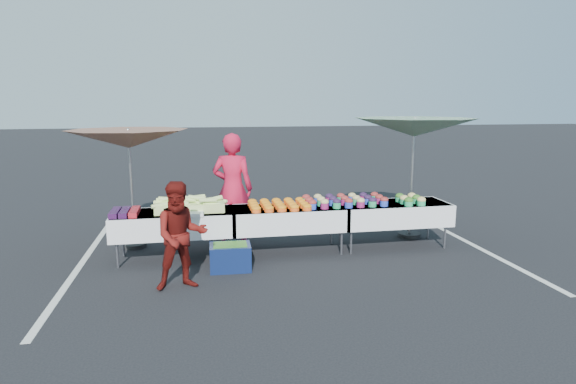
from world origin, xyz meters
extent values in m
plane|color=black|center=(0.00, 0.00, 0.00)|extent=(80.00, 80.00, 0.00)
cube|color=silver|center=(-3.20, 0.00, 0.00)|extent=(0.10, 5.00, 0.00)
cube|color=silver|center=(3.20, 0.00, 0.00)|extent=(0.10, 5.00, 0.00)
cube|color=white|center=(-1.80, 0.00, 0.73)|extent=(1.80, 0.75, 0.04)
cube|color=white|center=(-1.80, 0.00, 0.57)|extent=(1.86, 0.81, 0.36)
cylinder|color=slate|center=(-2.62, -0.29, 0.20)|extent=(0.04, 0.04, 0.39)
cylinder|color=slate|center=(-2.62, 0.29, 0.20)|extent=(0.04, 0.04, 0.39)
cylinder|color=slate|center=(-0.98, -0.29, 0.20)|extent=(0.04, 0.04, 0.39)
cylinder|color=slate|center=(-0.98, 0.29, 0.20)|extent=(0.04, 0.04, 0.39)
cube|color=white|center=(0.00, 0.00, 0.73)|extent=(1.80, 0.75, 0.04)
cube|color=white|center=(0.00, 0.00, 0.57)|extent=(1.86, 0.81, 0.36)
cylinder|color=slate|center=(-0.82, -0.29, 0.20)|extent=(0.04, 0.04, 0.39)
cylinder|color=slate|center=(-0.82, 0.29, 0.20)|extent=(0.04, 0.04, 0.39)
cylinder|color=slate|center=(0.82, -0.29, 0.20)|extent=(0.04, 0.04, 0.39)
cylinder|color=slate|center=(0.82, 0.29, 0.20)|extent=(0.04, 0.04, 0.39)
cube|color=white|center=(1.80, 0.00, 0.73)|extent=(1.80, 0.75, 0.04)
cube|color=white|center=(1.80, 0.00, 0.57)|extent=(1.86, 0.81, 0.36)
cylinder|color=slate|center=(0.98, -0.29, 0.20)|extent=(0.04, 0.04, 0.39)
cylinder|color=slate|center=(0.98, 0.29, 0.20)|extent=(0.04, 0.04, 0.39)
cylinder|color=slate|center=(2.62, -0.29, 0.20)|extent=(0.04, 0.04, 0.39)
cylinder|color=slate|center=(2.62, 0.29, 0.20)|extent=(0.04, 0.04, 0.39)
cube|color=#210B2E|center=(-2.65, -0.27, 0.79)|extent=(0.12, 0.12, 0.08)
cube|color=#210B2E|center=(-2.65, -0.13, 0.79)|extent=(0.12, 0.12, 0.08)
cube|color=#210B2E|center=(-2.65, 0.01, 0.79)|extent=(0.12, 0.12, 0.08)
cube|color=#210B2E|center=(-2.65, 0.15, 0.79)|extent=(0.12, 0.12, 0.08)
cube|color=#210B2E|center=(-2.51, -0.27, 0.79)|extent=(0.12, 0.12, 0.08)
cube|color=#210B2E|center=(-2.51, -0.13, 0.79)|extent=(0.12, 0.12, 0.08)
cube|color=#210B2E|center=(-2.51, 0.01, 0.79)|extent=(0.12, 0.12, 0.08)
cube|color=#210B2E|center=(-2.51, 0.15, 0.79)|extent=(0.12, 0.12, 0.08)
cube|color=maroon|center=(-2.37, -0.27, 0.79)|extent=(0.12, 0.12, 0.08)
cube|color=maroon|center=(-2.37, -0.13, 0.79)|extent=(0.12, 0.12, 0.08)
cube|color=maroon|center=(-2.37, 0.01, 0.79)|extent=(0.12, 0.12, 0.08)
cube|color=maroon|center=(-2.37, 0.15, 0.79)|extent=(0.12, 0.12, 0.08)
cube|color=#B4DA70|center=(-1.55, 0.05, 0.82)|extent=(1.05, 0.55, 0.14)
cylinder|color=#B4DA70|center=(-1.25, 0.20, 0.85)|extent=(0.27, 0.09, 0.10)
cylinder|color=#B4DA70|center=(-1.93, 0.10, 0.92)|extent=(0.27, 0.14, 0.07)
cylinder|color=#B4DA70|center=(-1.44, -0.06, 0.97)|extent=(0.27, 0.14, 0.09)
cylinder|color=#B4DA70|center=(-1.97, 0.08, 0.87)|extent=(0.27, 0.15, 0.10)
cylinder|color=#B4DA70|center=(-1.73, -0.01, 0.91)|extent=(0.27, 0.15, 0.08)
cylinder|color=#B4DA70|center=(-1.59, 0.09, 0.94)|extent=(0.27, 0.10, 0.10)
cylinder|color=#B4DA70|center=(-1.59, -0.03, 0.94)|extent=(0.27, 0.07, 0.08)
cylinder|color=#B4DA70|center=(-1.68, -0.13, 0.90)|extent=(0.27, 0.14, 0.09)
cylinder|color=#B4DA70|center=(-1.71, 0.25, 0.92)|extent=(0.27, 0.12, 0.08)
cylinder|color=#B4DA70|center=(-1.09, 0.14, 0.87)|extent=(0.27, 0.16, 0.08)
cylinder|color=#B4DA70|center=(-1.86, 0.01, 0.92)|extent=(0.27, 0.11, 0.07)
cylinder|color=#B4DA70|center=(-1.64, -0.18, 0.85)|extent=(0.27, 0.10, 0.07)
cylinder|color=#B4DA70|center=(-1.44, 0.19, 0.93)|extent=(0.27, 0.12, 0.08)
cylinder|color=#B4DA70|center=(-1.98, -0.17, 0.90)|extent=(0.27, 0.15, 0.08)
cylinder|color=#B4DA70|center=(-1.89, 0.09, 0.94)|extent=(0.27, 0.10, 0.08)
cylinder|color=#B4DA70|center=(-1.34, 0.00, 0.90)|extent=(0.27, 0.16, 0.10)
cylinder|color=#B4DA70|center=(-1.83, -0.02, 0.97)|extent=(0.27, 0.12, 0.09)
cylinder|color=#B4DA70|center=(-1.28, -0.18, 0.95)|extent=(0.27, 0.09, 0.07)
cylinder|color=#B4DA70|center=(-1.22, -0.15, 0.88)|extent=(0.27, 0.10, 0.09)
cylinder|color=#B4DA70|center=(-1.30, -0.09, 0.87)|extent=(0.27, 0.12, 0.09)
cylinder|color=#B4DA70|center=(-1.45, 0.28, 0.86)|extent=(0.27, 0.10, 0.08)
cylinder|color=#B4DA70|center=(-1.17, 0.03, 0.93)|extent=(0.27, 0.14, 0.10)
cube|color=white|center=(-1.50, -0.30, 0.78)|extent=(0.30, 0.25, 0.05)
cylinder|color=#FE5E1C|center=(-0.55, -0.28, 0.78)|extent=(0.15, 0.15, 0.05)
ellipsoid|color=#F0590D|center=(-0.55, -0.28, 0.81)|extent=(0.15, 0.15, 0.08)
cylinder|color=#FE5E1C|center=(-0.55, -0.10, 0.78)|extent=(0.15, 0.15, 0.05)
ellipsoid|color=#F0590D|center=(-0.55, -0.10, 0.81)|extent=(0.15, 0.15, 0.08)
cylinder|color=#FE5E1C|center=(-0.55, 0.08, 0.78)|extent=(0.15, 0.15, 0.05)
ellipsoid|color=#F0590D|center=(-0.55, 0.08, 0.81)|extent=(0.15, 0.15, 0.08)
cylinder|color=#FE5E1C|center=(-0.55, 0.26, 0.78)|extent=(0.15, 0.15, 0.05)
ellipsoid|color=#F0590D|center=(-0.55, 0.26, 0.81)|extent=(0.15, 0.15, 0.08)
cylinder|color=#FE5E1C|center=(-0.35, -0.28, 0.78)|extent=(0.15, 0.15, 0.05)
ellipsoid|color=#F0590D|center=(-0.35, -0.28, 0.81)|extent=(0.15, 0.15, 0.08)
cylinder|color=#FE5E1C|center=(-0.35, -0.10, 0.78)|extent=(0.15, 0.15, 0.05)
ellipsoid|color=#F0590D|center=(-0.35, -0.10, 0.81)|extent=(0.15, 0.15, 0.08)
cylinder|color=#FE5E1C|center=(-0.35, 0.08, 0.78)|extent=(0.15, 0.15, 0.05)
ellipsoid|color=#F0590D|center=(-0.35, 0.08, 0.81)|extent=(0.15, 0.15, 0.08)
cylinder|color=#FE5E1C|center=(-0.35, 0.26, 0.78)|extent=(0.15, 0.15, 0.05)
ellipsoid|color=#F0590D|center=(-0.35, 0.26, 0.81)|extent=(0.15, 0.15, 0.08)
cylinder|color=#FE5E1C|center=(-0.15, -0.28, 0.78)|extent=(0.15, 0.15, 0.05)
ellipsoid|color=#F0590D|center=(-0.15, -0.28, 0.81)|extent=(0.15, 0.15, 0.08)
cylinder|color=#FE5E1C|center=(-0.15, -0.10, 0.78)|extent=(0.15, 0.15, 0.05)
ellipsoid|color=#F0590D|center=(-0.15, -0.10, 0.81)|extent=(0.15, 0.15, 0.08)
cylinder|color=#FE5E1C|center=(-0.15, 0.08, 0.78)|extent=(0.15, 0.15, 0.05)
ellipsoid|color=#F0590D|center=(-0.15, 0.08, 0.81)|extent=(0.15, 0.15, 0.08)
cylinder|color=#FE5E1C|center=(-0.15, 0.26, 0.78)|extent=(0.15, 0.15, 0.05)
ellipsoid|color=#F0590D|center=(-0.15, 0.26, 0.81)|extent=(0.15, 0.15, 0.08)
cylinder|color=#FE5E1C|center=(0.05, -0.28, 0.78)|extent=(0.15, 0.15, 0.05)
ellipsoid|color=#F0590D|center=(0.05, -0.28, 0.81)|extent=(0.15, 0.15, 0.08)
cylinder|color=#FE5E1C|center=(0.05, -0.10, 0.78)|extent=(0.15, 0.15, 0.05)
ellipsoid|color=#F0590D|center=(0.05, -0.10, 0.81)|extent=(0.15, 0.15, 0.08)
cylinder|color=#FE5E1C|center=(0.05, 0.08, 0.78)|extent=(0.15, 0.15, 0.05)
ellipsoid|color=#F0590D|center=(0.05, 0.08, 0.81)|extent=(0.15, 0.15, 0.08)
cylinder|color=#FE5E1C|center=(0.05, 0.26, 0.78)|extent=(0.15, 0.15, 0.05)
ellipsoid|color=#F0590D|center=(0.05, 0.26, 0.81)|extent=(0.15, 0.15, 0.08)
cylinder|color=#FE5E1C|center=(0.25, -0.28, 0.78)|extent=(0.15, 0.15, 0.05)
ellipsoid|color=#F0590D|center=(0.25, -0.28, 0.81)|extent=(0.15, 0.15, 0.08)
cylinder|color=#FE5E1C|center=(0.25, -0.10, 0.78)|extent=(0.15, 0.15, 0.05)
ellipsoid|color=#F0590D|center=(0.25, -0.10, 0.81)|extent=(0.15, 0.15, 0.08)
cylinder|color=#FE5E1C|center=(0.25, 0.08, 0.78)|extent=(0.15, 0.15, 0.05)
ellipsoid|color=#F0590D|center=(0.25, 0.08, 0.81)|extent=(0.15, 0.15, 0.08)
cylinder|color=#FE5E1C|center=(0.25, 0.26, 0.78)|extent=(0.15, 0.15, 0.05)
ellipsoid|color=#F0590D|center=(0.25, 0.26, 0.81)|extent=(0.15, 0.15, 0.08)
cylinder|color=blue|center=(0.35, -0.22, 0.80)|extent=(0.13, 0.13, 0.10)
ellipsoid|color=maroon|center=(0.35, -0.22, 0.86)|extent=(0.14, 0.14, 0.10)
cylinder|color=#982061|center=(0.35, 0.00, 0.80)|extent=(0.13, 0.13, 0.10)
ellipsoid|color=maroon|center=(0.35, 0.00, 0.86)|extent=(0.14, 0.14, 0.10)
cylinder|color=#29A767|center=(0.35, 0.22, 0.80)|extent=(0.13, 0.13, 0.10)
ellipsoid|color=maroon|center=(0.35, 0.22, 0.86)|extent=(0.14, 0.14, 0.10)
cylinder|color=#982061|center=(0.55, -0.22, 0.80)|extent=(0.13, 0.13, 0.10)
ellipsoid|color=#CFC064|center=(0.55, -0.22, 0.86)|extent=(0.14, 0.14, 0.10)
cylinder|color=#29A767|center=(0.55, 0.00, 0.80)|extent=(0.13, 0.13, 0.10)
ellipsoid|color=#CFC064|center=(0.55, 0.00, 0.86)|extent=(0.14, 0.14, 0.10)
cylinder|color=blue|center=(0.55, 0.22, 0.80)|extent=(0.13, 0.13, 0.10)
ellipsoid|color=#CFC064|center=(0.55, 0.22, 0.86)|extent=(0.14, 0.14, 0.10)
cylinder|color=#29A767|center=(0.75, -0.22, 0.80)|extent=(0.13, 0.13, 0.10)
ellipsoid|color=black|center=(0.75, -0.22, 0.86)|extent=(0.14, 0.14, 0.10)
cylinder|color=blue|center=(0.75, 0.00, 0.80)|extent=(0.13, 0.13, 0.10)
ellipsoid|color=black|center=(0.75, 0.00, 0.86)|extent=(0.14, 0.14, 0.10)
cylinder|color=#982061|center=(0.75, 0.22, 0.80)|extent=(0.13, 0.13, 0.10)
ellipsoid|color=black|center=(0.75, 0.22, 0.86)|extent=(0.14, 0.14, 0.10)
cylinder|color=blue|center=(0.95, -0.22, 0.80)|extent=(0.13, 0.13, 0.10)
ellipsoid|color=maroon|center=(0.95, -0.22, 0.86)|extent=(0.14, 0.14, 0.10)
cylinder|color=#982061|center=(0.95, 0.00, 0.80)|extent=(0.13, 0.13, 0.10)
ellipsoid|color=maroon|center=(0.95, 0.00, 0.86)|extent=(0.14, 0.14, 0.10)
cylinder|color=#29A767|center=(0.95, 0.22, 0.80)|extent=(0.13, 0.13, 0.10)
ellipsoid|color=maroon|center=(0.95, 0.22, 0.86)|extent=(0.14, 0.14, 0.10)
cylinder|color=#982061|center=(1.15, -0.22, 0.80)|extent=(0.13, 0.13, 0.10)
ellipsoid|color=#CFC064|center=(1.15, -0.22, 0.86)|extent=(0.14, 0.14, 0.10)
cylinder|color=#29A767|center=(1.15, 0.00, 0.80)|extent=(0.13, 0.13, 0.10)
ellipsoid|color=#CFC064|center=(1.15, 0.00, 0.86)|extent=(0.14, 0.14, 0.10)
cylinder|color=blue|center=(1.15, 0.22, 0.80)|extent=(0.13, 0.13, 0.10)
ellipsoid|color=#CFC064|center=(1.15, 0.22, 0.86)|extent=(0.14, 0.14, 0.10)
cylinder|color=#29A767|center=(1.35, -0.22, 0.80)|extent=(0.13, 0.13, 0.10)
ellipsoid|color=black|center=(1.35, -0.22, 0.86)|extent=(0.14, 0.14, 0.10)
cylinder|color=blue|center=(1.35, 0.00, 0.80)|extent=(0.13, 0.13, 0.10)
ellipsoid|color=black|center=(1.35, 0.00, 0.86)|extent=(0.14, 0.14, 0.10)
cylinder|color=#982061|center=(1.35, 0.22, 0.80)|extent=(0.13, 0.13, 0.10)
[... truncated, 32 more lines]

